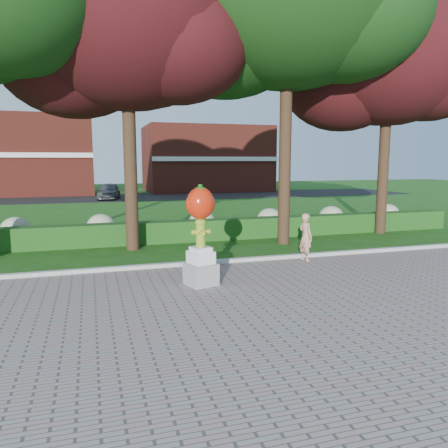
# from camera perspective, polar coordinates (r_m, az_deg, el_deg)

# --- Properties ---
(ground) EXTENTS (100.00, 100.00, 0.00)m
(ground) POSITION_cam_1_polar(r_m,az_deg,el_deg) (10.28, 2.74, -9.18)
(ground) COLOR #1D4912
(ground) RESTS_ON ground
(walkway) EXTENTS (40.00, 14.00, 0.04)m
(walkway) POSITION_cam_1_polar(r_m,az_deg,el_deg) (6.91, 14.62, -18.34)
(walkway) COLOR gray
(walkway) RESTS_ON ground
(curb) EXTENTS (40.00, 0.18, 0.15)m
(curb) POSITION_cam_1_polar(r_m,az_deg,el_deg) (13.02, -1.74, -5.06)
(curb) COLOR #ADADA5
(curb) RESTS_ON ground
(lawn_hedge) EXTENTS (24.00, 0.70, 0.80)m
(lawn_hedge) POSITION_cam_1_polar(r_m,az_deg,el_deg) (16.77, -5.35, -0.92)
(lawn_hedge) COLOR #174012
(lawn_hedge) RESTS_ON ground
(hydrangea_row) EXTENTS (20.10, 1.10, 0.99)m
(hydrangea_row) POSITION_cam_1_polar(r_m,az_deg,el_deg) (17.84, -4.21, 0.13)
(hydrangea_row) COLOR tan
(hydrangea_row) RESTS_ON ground
(street) EXTENTS (50.00, 8.00, 0.02)m
(street) POSITION_cam_1_polar(r_m,az_deg,el_deg) (37.49, -11.89, 3.46)
(street) COLOR black
(street) RESTS_ON ground
(building_left) EXTENTS (14.00, 8.00, 7.00)m
(building_left) POSITION_cam_1_polar(r_m,az_deg,el_deg) (43.73, -26.07, 8.05)
(building_left) COLOR maroon
(building_left) RESTS_ON ground
(building_right) EXTENTS (12.00, 8.00, 6.40)m
(building_right) POSITION_cam_1_polar(r_m,az_deg,el_deg) (44.68, -2.36, 8.49)
(building_right) COLOR maroon
(building_right) RESTS_ON ground
(tree_mid_left) EXTENTS (8.25, 7.04, 10.69)m
(tree_mid_left) POSITION_cam_1_polar(r_m,az_deg,el_deg) (15.91, -13.08, 23.47)
(tree_mid_left) COLOR black
(tree_mid_left) RESTS_ON ground
(tree_far_right) EXTENTS (7.88, 6.72, 10.21)m
(tree_far_right) POSITION_cam_1_polar(r_m,az_deg,el_deg) (20.05, 20.35, 18.99)
(tree_far_right) COLOR black
(tree_far_right) RESTS_ON ground
(hydrant_sculpture) EXTENTS (0.83, 0.83, 2.48)m
(hydrant_sculpture) POSITION_cam_1_polar(r_m,az_deg,el_deg) (10.63, -3.07, -1.10)
(hydrant_sculpture) COLOR gray
(hydrant_sculpture) RESTS_ON walkway
(woman) EXTENTS (0.45, 0.59, 1.46)m
(woman) POSITION_cam_1_polar(r_m,az_deg,el_deg) (13.56, 10.61, -1.67)
(woman) COLOR tan
(woman) RESTS_ON walkway
(parked_car) EXTENTS (2.13, 4.03, 1.31)m
(parked_car) POSITION_cam_1_polar(r_m,az_deg,el_deg) (35.74, -14.82, 4.20)
(parked_car) COLOR #44474C
(parked_car) RESTS_ON street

